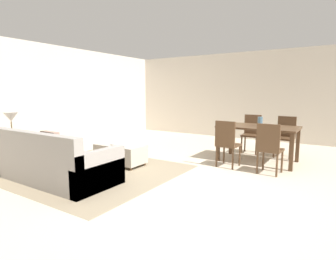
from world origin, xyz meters
TOP-DOWN VIEW (x-y plane):
  - ground_plane at (0.00, 0.00)m, footprint 10.80×10.80m
  - wall_back at (0.00, 5.00)m, footprint 9.00×0.12m
  - wall_left at (-4.50, 0.50)m, footprint 0.12×11.00m
  - area_rug at (-1.78, -0.19)m, footprint 3.00×2.80m
  - couch at (-1.89, -0.88)m, footprint 2.12×0.98m
  - ottoman_table at (-1.67, 0.45)m, footprint 1.01×0.53m
  - side_table at (-3.25, -0.84)m, footprint 0.40×0.40m
  - table_lamp at (-3.25, -0.84)m, footprint 0.26×0.26m
  - dining_table at (0.60, 2.23)m, footprint 1.58×0.92m
  - dining_chair_near_left at (0.21, 1.45)m, footprint 0.42×0.42m
  - dining_chair_near_right at (1.02, 1.40)m, footprint 0.43×0.43m
  - dining_chair_far_left at (0.24, 3.06)m, footprint 0.42×0.42m
  - dining_chair_far_right at (1.01, 3.03)m, footprint 0.43×0.43m
  - vase_centerpiece at (0.64, 2.22)m, footprint 0.10×0.10m
  - book_on_ottoman at (-1.63, 0.38)m, footprint 0.27×0.21m

SIDE VIEW (x-z plane):
  - ground_plane at x=0.00m, z-range 0.00..0.00m
  - area_rug at x=-1.78m, z-range 0.00..0.01m
  - ottoman_table at x=-1.67m, z-range 0.03..0.44m
  - couch at x=-1.89m, z-range -0.14..0.72m
  - book_on_ottoman at x=-1.63m, z-range 0.42..0.45m
  - side_table at x=-3.25m, z-range 0.16..0.73m
  - dining_chair_near_left at x=0.21m, z-range 0.06..0.98m
  - dining_chair_near_right at x=1.02m, z-range 0.06..0.98m
  - dining_chair_far_left at x=0.24m, z-range 0.06..0.98m
  - dining_chair_far_right at x=1.01m, z-range 0.06..0.98m
  - dining_table at x=0.60m, z-range 0.29..1.05m
  - vase_centerpiece at x=0.64m, z-range 0.76..0.95m
  - table_lamp at x=-3.25m, z-range 0.71..1.24m
  - wall_back at x=0.00m, z-range 0.00..2.70m
  - wall_left at x=-4.50m, z-range 0.00..2.70m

